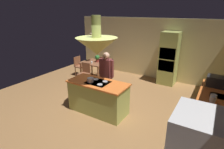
{
  "coord_description": "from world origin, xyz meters",
  "views": [
    {
      "loc": [
        2.79,
        -3.98,
        2.86
      ],
      "look_at": [
        0.1,
        0.4,
        1.0
      ],
      "focal_mm": 28.77,
      "sensor_mm": 36.0,
      "label": 1
    }
  ],
  "objects_px": {
    "oven_tower": "(169,59)",
    "cooking_pot_on_cooktop": "(90,80)",
    "kitchen_island": "(98,97)",
    "canister_flour": "(213,100)",
    "canister_sugar": "(213,98)",
    "cup_on_table": "(92,62)",
    "dining_table": "(95,64)",
    "chair_by_back_wall": "(103,64)",
    "chair_at_corner": "(79,65)",
    "potted_plant_on_table": "(97,58)",
    "microwave_on_counter": "(216,81)",
    "person_at_island": "(106,74)",
    "chair_facing_island": "(85,72)"
  },
  "relations": [
    {
      "from": "oven_tower",
      "to": "cooking_pot_on_cooktop",
      "type": "bearing_deg",
      "value": -110.48
    },
    {
      "from": "cooking_pot_on_cooktop",
      "to": "kitchen_island",
      "type": "bearing_deg",
      "value": 39.09
    },
    {
      "from": "canister_flour",
      "to": "canister_sugar",
      "type": "bearing_deg",
      "value": 90.0
    },
    {
      "from": "cup_on_table",
      "to": "canister_flour",
      "type": "xyz_separation_m",
      "value": [
        4.52,
        -1.6,
        0.22
      ]
    },
    {
      "from": "kitchen_island",
      "to": "dining_table",
      "type": "bearing_deg",
      "value": 128.99
    },
    {
      "from": "kitchen_island",
      "to": "chair_by_back_wall",
      "type": "distance_m",
      "value": 3.24
    },
    {
      "from": "cooking_pot_on_cooktop",
      "to": "canister_sugar",
      "type": "bearing_deg",
      "value": 11.21
    },
    {
      "from": "chair_at_corner",
      "to": "potted_plant_on_table",
      "type": "bearing_deg",
      "value": -84.67
    },
    {
      "from": "chair_by_back_wall",
      "to": "chair_at_corner",
      "type": "distance_m",
      "value": 1.11
    },
    {
      "from": "canister_flour",
      "to": "canister_sugar",
      "type": "xyz_separation_m",
      "value": [
        0.0,
        0.18,
        -0.01
      ]
    },
    {
      "from": "dining_table",
      "to": "microwave_on_counter",
      "type": "xyz_separation_m",
      "value": [
        4.54,
        -0.68,
        0.42
      ]
    },
    {
      "from": "canister_sugar",
      "to": "microwave_on_counter",
      "type": "height_order",
      "value": "microwave_on_counter"
    },
    {
      "from": "person_at_island",
      "to": "canister_flour",
      "type": "relative_size",
      "value": 9.26
    },
    {
      "from": "chair_facing_island",
      "to": "chair_at_corner",
      "type": "xyz_separation_m",
      "value": [
        -0.89,
        0.66,
        0.0
      ]
    },
    {
      "from": "chair_at_corner",
      "to": "microwave_on_counter",
      "type": "xyz_separation_m",
      "value": [
        5.43,
        -0.68,
        0.57
      ]
    },
    {
      "from": "kitchen_island",
      "to": "oven_tower",
      "type": "xyz_separation_m",
      "value": [
        1.1,
        3.24,
        0.57
      ]
    },
    {
      "from": "canister_flour",
      "to": "cooking_pot_on_cooktop",
      "type": "xyz_separation_m",
      "value": [
        -3.0,
        -0.41,
        -0.01
      ]
    },
    {
      "from": "oven_tower",
      "to": "chair_by_back_wall",
      "type": "bearing_deg",
      "value": -170.18
    },
    {
      "from": "canister_flour",
      "to": "canister_sugar",
      "type": "height_order",
      "value": "canister_flour"
    },
    {
      "from": "chair_at_corner",
      "to": "canister_sugar",
      "type": "distance_m",
      "value": 5.69
    },
    {
      "from": "kitchen_island",
      "to": "cup_on_table",
      "type": "relative_size",
      "value": 19.36
    },
    {
      "from": "potted_plant_on_table",
      "to": "cooking_pot_on_cooktop",
      "type": "relative_size",
      "value": 1.67
    },
    {
      "from": "chair_by_back_wall",
      "to": "potted_plant_on_table",
      "type": "xyz_separation_m",
      "value": [
        0.09,
        -0.57,
        0.42
      ]
    },
    {
      "from": "oven_tower",
      "to": "dining_table",
      "type": "distance_m",
      "value": 3.05
    },
    {
      "from": "dining_table",
      "to": "canister_flour",
      "type": "height_order",
      "value": "canister_flour"
    },
    {
      "from": "dining_table",
      "to": "person_at_island",
      "type": "relative_size",
      "value": 0.62
    },
    {
      "from": "oven_tower",
      "to": "chair_at_corner",
      "type": "relative_size",
      "value": 2.4
    },
    {
      "from": "chair_by_back_wall",
      "to": "canister_sugar",
      "type": "xyz_separation_m",
      "value": [
        4.54,
        -2.29,
        0.5
      ]
    },
    {
      "from": "dining_table",
      "to": "oven_tower",
      "type": "bearing_deg",
      "value": 22.21
    },
    {
      "from": "cup_on_table",
      "to": "canister_sugar",
      "type": "bearing_deg",
      "value": -17.42
    },
    {
      "from": "person_at_island",
      "to": "canister_sugar",
      "type": "relative_size",
      "value": 11.05
    },
    {
      "from": "oven_tower",
      "to": "potted_plant_on_table",
      "type": "xyz_separation_m",
      "value": [
        -2.71,
        -1.05,
        -0.11
      ]
    },
    {
      "from": "kitchen_island",
      "to": "microwave_on_counter",
      "type": "xyz_separation_m",
      "value": [
        2.84,
        1.42,
        0.6
      ]
    },
    {
      "from": "dining_table",
      "to": "cooking_pot_on_cooktop",
      "type": "bearing_deg",
      "value": -55.37
    },
    {
      "from": "person_at_island",
      "to": "oven_tower",
      "type": "bearing_deg",
      "value": 64.13
    },
    {
      "from": "canister_flour",
      "to": "chair_by_back_wall",
      "type": "bearing_deg",
      "value": 151.41
    },
    {
      "from": "oven_tower",
      "to": "chair_facing_island",
      "type": "relative_size",
      "value": 2.4
    },
    {
      "from": "cup_on_table",
      "to": "cooking_pot_on_cooktop",
      "type": "distance_m",
      "value": 2.53
    },
    {
      "from": "dining_table",
      "to": "potted_plant_on_table",
      "type": "relative_size",
      "value": 3.4
    },
    {
      "from": "cup_on_table",
      "to": "cooking_pot_on_cooktop",
      "type": "xyz_separation_m",
      "value": [
        1.52,
        -2.01,
        0.21
      ]
    },
    {
      "from": "potted_plant_on_table",
      "to": "microwave_on_counter",
      "type": "distance_m",
      "value": 4.52
    },
    {
      "from": "chair_facing_island",
      "to": "chair_at_corner",
      "type": "bearing_deg",
      "value": 143.46
    },
    {
      "from": "potted_plant_on_table",
      "to": "chair_by_back_wall",
      "type": "bearing_deg",
      "value": 99.16
    },
    {
      "from": "potted_plant_on_table",
      "to": "microwave_on_counter",
      "type": "relative_size",
      "value": 0.65
    },
    {
      "from": "potted_plant_on_table",
      "to": "chair_at_corner",
      "type": "bearing_deg",
      "value": -174.67
    },
    {
      "from": "dining_table",
      "to": "chair_at_corner",
      "type": "distance_m",
      "value": 0.9
    },
    {
      "from": "kitchen_island",
      "to": "oven_tower",
      "type": "height_order",
      "value": "oven_tower"
    },
    {
      "from": "dining_table",
      "to": "chair_facing_island",
      "type": "bearing_deg",
      "value": -90.0
    },
    {
      "from": "oven_tower",
      "to": "cooking_pot_on_cooktop",
      "type": "distance_m",
      "value": 3.6
    },
    {
      "from": "kitchen_island",
      "to": "chair_by_back_wall",
      "type": "relative_size",
      "value": 2.0
    }
  ]
}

